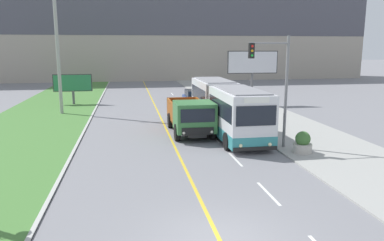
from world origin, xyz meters
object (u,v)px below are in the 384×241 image
at_px(utility_pole_far, 57,42).
at_px(planter_round_near, 303,143).
at_px(dump_truck, 192,117).
at_px(billboard_large, 253,64).
at_px(traffic_light_mast, 276,78).
at_px(billboard_small, 73,84).
at_px(car_distant, 194,98).
at_px(city_bus, 225,107).
at_px(planter_round_third, 244,112).
at_px(planter_round_second, 268,125).

xyz_separation_m(utility_pole_far, planter_round_near, (14.78, -15.15, -5.46)).
xyz_separation_m(dump_truck, billboard_large, (8.06, 11.97, 2.82)).
relative_size(utility_pole_far, traffic_light_mast, 1.92).
distance_m(dump_truck, utility_pole_far, 14.66).
height_order(billboard_large, planter_round_near, billboard_large).
bearing_deg(traffic_light_mast, dump_truck, 135.35).
relative_size(dump_truck, billboard_small, 1.79).
xyz_separation_m(car_distant, billboard_large, (5.59, -1.12, 3.33)).
bearing_deg(billboard_large, planter_round_near, -99.70).
bearing_deg(city_bus, utility_pole_far, 144.63).
relative_size(dump_truck, utility_pole_far, 0.56).
relative_size(billboard_large, billboard_small, 1.41).
bearing_deg(billboard_large, city_bus, -117.23).
bearing_deg(city_bus, planter_round_third, 55.25).
bearing_deg(billboard_small, utility_pole_far, -92.93).
bearing_deg(car_distant, planter_round_near, -81.78).
bearing_deg(car_distant, billboard_small, 169.50).
distance_m(traffic_light_mast, billboard_large, 16.43).
bearing_deg(car_distant, billboard_large, -11.34).
bearing_deg(billboard_large, car_distant, 168.66).
xyz_separation_m(dump_truck, car_distant, (2.46, 13.10, -0.51)).
bearing_deg(dump_truck, billboard_large, 56.07).
relative_size(car_distant, planter_round_second, 3.91).
relative_size(car_distant, billboard_small, 1.15).
xyz_separation_m(car_distant, billboard_small, (-11.86, 2.20, 1.39)).
bearing_deg(traffic_light_mast, billboard_small, 124.83).
distance_m(billboard_small, planter_round_third, 17.88).
relative_size(city_bus, billboard_small, 3.42).
xyz_separation_m(traffic_light_mast, planter_round_near, (1.12, -1.31, -3.36)).
relative_size(utility_pole_far, planter_round_near, 10.30).
height_order(city_bus, billboard_small, city_bus).
distance_m(utility_pole_far, billboard_large, 17.96).
relative_size(car_distant, planter_round_near, 3.69).
bearing_deg(billboard_small, dump_truck, -58.44).
height_order(car_distant, traffic_light_mast, traffic_light_mast).
bearing_deg(planter_round_third, billboard_small, 144.61).
bearing_deg(city_bus, billboard_small, 130.30).
relative_size(planter_round_near, planter_round_third, 1.04).
height_order(city_bus, dump_truck, city_bus).
distance_m(utility_pole_far, planter_round_third, 16.53).
height_order(billboard_small, planter_round_third, billboard_small).
distance_m(dump_truck, planter_round_near, 7.36).
bearing_deg(planter_round_near, billboard_small, 125.22).
distance_m(billboard_small, planter_round_near, 25.20).
relative_size(planter_round_second, planter_round_third, 0.98).
relative_size(traffic_light_mast, billboard_small, 1.66).
bearing_deg(traffic_light_mast, planter_round_third, 82.74).
distance_m(utility_pole_far, traffic_light_mast, 19.56).
relative_size(billboard_small, planter_round_third, 3.35).
bearing_deg(dump_truck, city_bus, 26.01).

